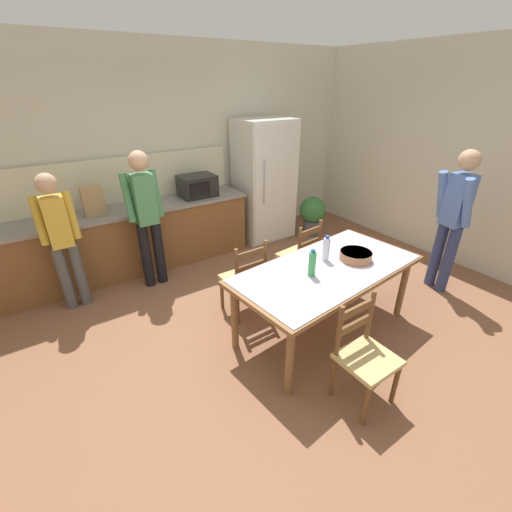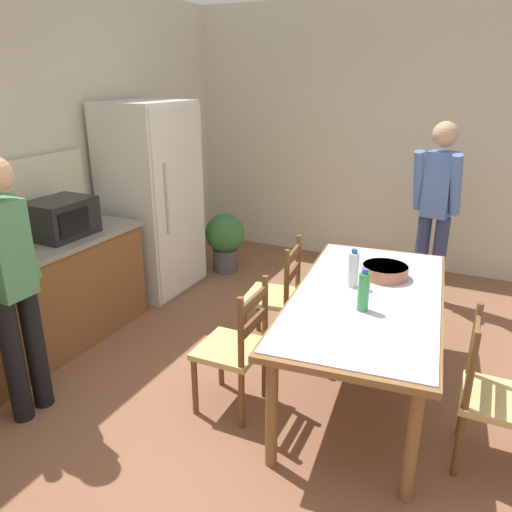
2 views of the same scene
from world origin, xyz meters
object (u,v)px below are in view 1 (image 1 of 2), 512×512
object	(u,v)px
refrigerator	(264,181)
bottle_off_centre	(326,249)
person_at_sink	(61,237)
person_at_counter	(146,214)
bottle_near_centre	(312,264)
chair_side_near_left	(364,355)
potted_plant	(312,213)
chair_side_far_left	(245,279)
dining_table	(327,274)
person_by_table	(453,216)
microwave	(197,186)
chair_side_far_right	(300,256)
serving_bowl	(356,255)
paper_bag	(93,201)

from	to	relation	value
refrigerator	bottle_off_centre	size ratio (longest dim) A/B	6.99
person_at_sink	person_at_counter	xyz separation A→B (m)	(0.94, -0.02, 0.07)
bottle_near_centre	chair_side_near_left	xyz separation A→B (m)	(-0.11, -0.78, -0.44)
refrigerator	person_at_sink	world-z (taller)	refrigerator
refrigerator	potted_plant	xyz separation A→B (m)	(0.70, -0.43, -0.56)
bottle_near_centre	bottle_off_centre	size ratio (longest dim) A/B	1.00
refrigerator	chair_side_far_left	size ratio (longest dim) A/B	2.07
dining_table	bottle_off_centre	world-z (taller)	bottle_off_centre
dining_table	person_by_table	world-z (taller)	person_by_table
microwave	chair_side_far_right	xyz separation A→B (m)	(0.59, -1.63, -0.60)
bottle_off_centre	chair_side_far_right	distance (m)	0.86
refrigerator	bottle_off_centre	bearing A→B (deg)	-110.14
bottle_near_centre	refrigerator	bearing A→B (deg)	64.51
bottle_off_centre	person_by_table	xyz separation A→B (m)	(1.73, -0.31, 0.09)
chair_side_near_left	person_at_sink	distance (m)	3.28
bottle_near_centre	chair_side_far_left	bearing A→B (deg)	110.36
chair_side_near_left	chair_side_far_left	xyz separation A→B (m)	(-0.17, 1.53, 0.00)
serving_bowl	chair_side_near_left	world-z (taller)	chair_side_near_left
serving_bowl	person_by_table	bearing A→B (deg)	-5.68
microwave	person_by_table	distance (m)	3.32
paper_bag	dining_table	distance (m)	2.96
dining_table	chair_side_near_left	distance (m)	0.91
microwave	paper_bag	bearing A→B (deg)	-179.69
dining_table	bottle_near_centre	bearing A→B (deg)	-174.04
chair_side_far_left	person_at_counter	bearing A→B (deg)	-63.58
person_by_table	person_at_counter	bearing A→B (deg)	-24.32
bottle_near_centre	potted_plant	distance (m)	2.80
chair_side_near_left	chair_side_far_left	world-z (taller)	same
refrigerator	chair_side_near_left	size ratio (longest dim) A/B	2.07
paper_bag	dining_table	world-z (taller)	paper_bag
bottle_near_centre	potted_plant	world-z (taller)	bottle_near_centre
bottle_near_centre	bottle_off_centre	bearing A→B (deg)	25.25
microwave	chair_side_far_right	bearing A→B (deg)	-70.22
chair_side_near_left	chair_side_far_left	size ratio (longest dim) A/B	1.00
refrigerator	paper_bag	bearing A→B (deg)	179.75
dining_table	bottle_off_centre	distance (m)	0.25
refrigerator	dining_table	bearing A→B (deg)	-110.91
bottle_off_centre	potted_plant	xyz separation A→B (m)	(1.54, 1.86, -0.50)
bottle_off_centre	chair_side_near_left	bearing A→B (deg)	-114.91
chair_side_far_left	chair_side_far_right	bearing A→B (deg)	-175.37
chair_side_far_right	bottle_off_centre	bearing A→B (deg)	60.95
person_at_sink	dining_table	bearing A→B (deg)	-132.94
refrigerator	person_at_sink	bearing A→B (deg)	-170.93
microwave	person_at_counter	world-z (taller)	person_at_counter
bottle_near_centre	bottle_off_centre	distance (m)	0.36
chair_side_far_right	person_by_table	size ratio (longest dim) A/B	0.53
bottle_near_centre	person_by_table	xyz separation A→B (m)	(2.05, -0.16, 0.09)
chair_side_near_left	microwave	bearing A→B (deg)	87.20
dining_table	bottle_off_centre	size ratio (longest dim) A/B	7.51
microwave	chair_side_near_left	xyz separation A→B (m)	(-0.12, -3.25, -0.60)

